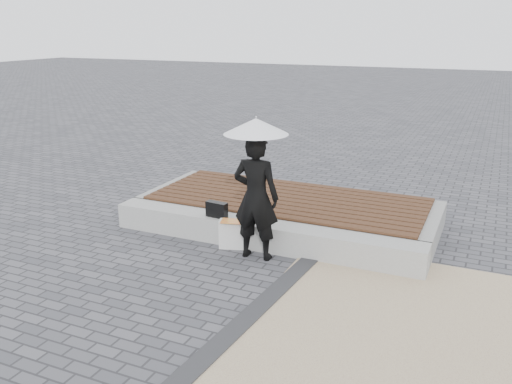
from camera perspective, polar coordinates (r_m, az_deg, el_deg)
ground at (r=7.12m, az=-4.85°, el=-10.23°), size 80.00×80.00×0.00m
terrazzo_zone at (r=5.97m, az=21.83°, el=-17.31°), size 5.00×5.00×0.02m
edging_band at (r=6.42m, az=-1.05°, el=-13.25°), size 0.61×5.20×0.04m
seating_ledge at (r=8.35m, az=0.44°, el=-4.43°), size 5.00×0.45×0.40m
timber_platform at (r=9.39m, az=3.40°, el=-1.97°), size 5.00×2.00×0.40m
timber_decking at (r=9.32m, az=3.42°, el=-0.69°), size 4.60×2.00×0.04m
woman at (r=7.72m, az=0.00°, el=-0.56°), size 0.70×0.48×1.84m
parasol at (r=7.47m, az=0.00°, el=6.92°), size 0.90×0.90×1.15m
handbag at (r=8.45m, az=-4.14°, el=-1.86°), size 0.36×0.16×0.24m
canvas_tote at (r=8.28m, az=-2.40°, el=-4.44°), size 0.46×0.30×0.45m
magazine at (r=8.16m, az=-2.57°, el=-3.07°), size 0.37×0.31×0.01m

